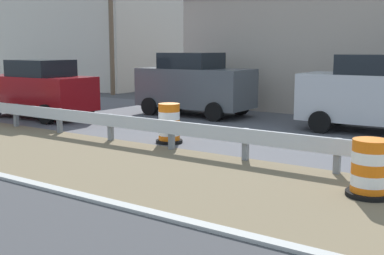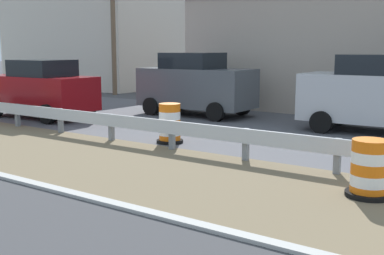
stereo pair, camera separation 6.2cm
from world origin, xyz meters
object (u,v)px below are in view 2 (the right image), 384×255
object	(u,v)px
car_distant_b	(41,89)
utility_pole_mid	(113,19)
traffic_barrel_close	(170,125)
traffic_barrel_nearest	(369,171)
car_distant_a	(196,84)

from	to	relation	value
car_distant_b	utility_pole_mid	xyz separation A→B (m)	(7.55, 3.80, 2.85)
car_distant_b	utility_pole_mid	distance (m)	8.92
traffic_barrel_close	car_distant_b	distance (m)	6.60
traffic_barrel_nearest	car_distant_a	size ratio (longest dim) A/B	0.23
traffic_barrel_close	traffic_barrel_nearest	bearing A→B (deg)	-107.74
car_distant_a	utility_pole_mid	distance (m)	9.18
car_distant_a	utility_pole_mid	size ratio (longest dim) A/B	0.56
car_distant_b	car_distant_a	bearing A→B (deg)	-139.26
traffic_barrel_nearest	utility_pole_mid	size ratio (longest dim) A/B	0.13
traffic_barrel_nearest	car_distant_b	distance (m)	12.34
car_distant_b	utility_pole_mid	world-z (taller)	utility_pole_mid
car_distant_a	car_distant_b	xyz separation A→B (m)	(-3.64, 4.04, -0.11)
car_distant_a	utility_pole_mid	world-z (taller)	utility_pole_mid
utility_pole_mid	car_distant_a	bearing A→B (deg)	-116.52
traffic_barrel_close	car_distant_b	world-z (taller)	car_distant_b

